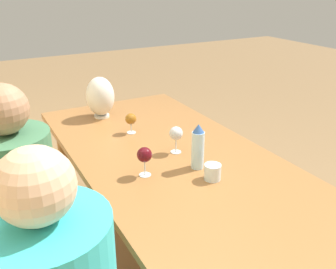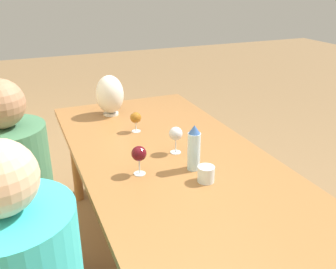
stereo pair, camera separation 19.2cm
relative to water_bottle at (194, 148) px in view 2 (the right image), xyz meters
The scene contains 9 objects.
dining_table 0.18m from the water_bottle, 71.01° to the left, with size 2.40×0.99×0.73m.
water_bottle is the anchor object (origin of this frame).
water_tumbler 0.15m from the water_bottle, behind, with size 0.08×0.08×0.08m.
vase 0.96m from the water_bottle, 10.82° to the left, with size 0.19×0.19×0.28m.
wine_glass_1 0.27m from the water_bottle, 78.54° to the left, with size 0.07×0.07×0.15m.
wine_glass_2 0.59m from the water_bottle, 11.06° to the left, with size 0.07×0.07×0.13m.
wine_glass_3 0.21m from the water_bottle, ahead, with size 0.07×0.07×0.15m.
chair_far 1.00m from the water_bottle, 78.67° to the left, with size 0.44×0.44×0.92m.
person_far 0.87m from the water_bottle, 77.53° to the left, with size 0.35×0.35×1.24m.
Camera 2 is at (-1.50, 0.72, 1.63)m, focal length 40.00 mm.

